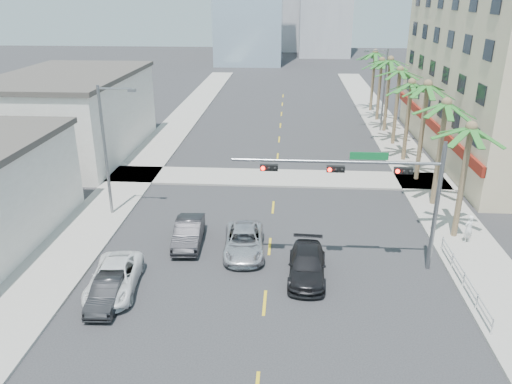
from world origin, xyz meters
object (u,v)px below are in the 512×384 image
Objects in this scene: car_parked_mid at (107,292)px; car_parked_far at (114,278)px; car_lane_left at (188,233)px; car_lane_right at (307,265)px; traffic_signal_mast at (378,183)px; car_lane_center at (244,242)px; pedestrian at (469,229)px.

car_parked_mid is 0.76× the size of car_parked_far.
car_lane_left is 0.93× the size of car_lane_right.
traffic_signal_mast reaches higher than car_parked_mid.
car_lane_right reaches higher than car_parked_mid.
car_lane_left is 0.90× the size of car_lane_center.
car_lane_center is 2.82× the size of pedestrian.
pedestrian reaches higher than car_parked_mid.
car_parked_mid is at bearing -159.96° from car_lane_right.
traffic_signal_mast is 2.19× the size of car_parked_far.
pedestrian is (19.97, 6.49, 0.34)m from car_parked_far.
car_lane_center is (3.50, -0.86, -0.05)m from car_lane_left.
car_lane_left is 2.55× the size of pedestrian.
car_lane_center is at bearing -17.46° from car_lane_left.
car_lane_left is 17.15m from pedestrian.
pedestrian is at bearing 26.66° from car_lane_right.
car_lane_left is at bearing 63.98° from car_parked_mid.
pedestrian reaches higher than car_lane_center.
car_lane_left is 7.92m from car_lane_right.
pedestrian is at bearing 12.10° from car_parked_far.
pedestrian is (17.11, 1.11, 0.29)m from car_lane_left.
traffic_signal_mast reaches higher than car_lane_right.
pedestrian is at bearing 26.76° from traffic_signal_mast.
traffic_signal_mast is 6.21× the size of pedestrian.
traffic_signal_mast is 8.15m from pedestrian.
car_lane_left is at bearing 162.19° from car_lane_center.
car_parked_mid is (-13.58, -4.47, -4.43)m from traffic_signal_mast.
car_parked_far is (-0.05, 1.18, 0.07)m from car_parked_mid.
car_lane_right is (9.96, 3.17, 0.08)m from car_parked_mid.
traffic_signal_mast is at bearing -13.44° from car_lane_center.
car_lane_right is (3.66, -2.52, 0.01)m from car_lane_center.
car_lane_left reaches higher than car_parked_far.
car_parked_far reaches higher than car_parked_mid.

